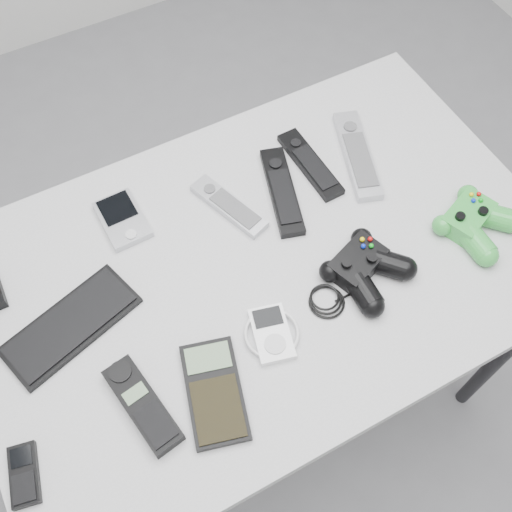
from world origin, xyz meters
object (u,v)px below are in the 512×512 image
remote_silver_b (357,154)px  remote_black_b (310,164)px  desk (263,277)px  cordless_handset (142,405)px  remote_silver_a (229,206)px  controller_green (475,220)px  mp3_player (272,333)px  controller_black (364,267)px  pda_keyboard (71,325)px  remote_black_a (282,191)px  pda (122,219)px  calculator (214,392)px  mobile_phone (24,475)px

remote_silver_b → remote_black_b: bearing=-175.9°
desk → cordless_handset: 0.36m
cordless_handset → remote_silver_a: bearing=34.3°
remote_silver_a → remote_silver_b: size_ratio=0.76×
remote_black_b → controller_green: 0.35m
mp3_player → controller_black: 0.22m
pda_keyboard → controller_green: controller_green is taller
remote_black_a → pda: bearing=-178.7°
remote_silver_b → controller_black: (-0.15, -0.24, 0.01)m
calculator → controller_black: (0.35, 0.08, 0.02)m
cordless_handset → pda_keyboard: bearing=96.9°
desk → cordless_handset: bearing=-153.7°
desk → cordless_handset: (-0.32, -0.16, 0.08)m
pda → controller_black: 0.49m
pda → mobile_phone: 0.50m
pda → cordless_handset: (-0.11, -0.37, 0.00)m
controller_green → controller_black: bearing=155.5°
remote_black_a → controller_black: bearing=-62.5°
pda_keyboard → mobile_phone: (-0.15, -0.21, 0.00)m
pda_keyboard → remote_silver_b: 0.68m
mobile_phone → calculator: bearing=7.9°
pda → calculator: pda is taller
remote_black_b → desk: bearing=-143.0°
remote_black_a → remote_black_b: 0.10m
remote_black_b → controller_black: controller_black is taller
desk → remote_black_b: size_ratio=5.79×
mobile_phone → controller_green: (0.93, 0.04, 0.02)m
remote_black_a → mobile_phone: 0.70m
cordless_handset → controller_black: controller_black is taller
remote_silver_b → mp3_player: bearing=-123.5°
desk → remote_black_b: remote_black_b is taller
pda → controller_green: bearing=-30.4°
remote_silver_b → calculator: bearing=-127.9°
remote_silver_b → controller_green: (0.10, -0.26, 0.01)m
cordless_handset → calculator: (0.12, -0.04, -0.00)m
remote_silver_b → mobile_phone: remote_silver_b is taller
remote_silver_b → pda: bearing=-170.1°
remote_black_a → controller_black: (0.04, -0.24, 0.01)m
mobile_phone → cordless_handset: size_ratio=0.56×
remote_black_b → mobile_phone: remote_black_b is taller
pda_keyboard → remote_black_b: size_ratio=1.27×
mp3_player → controller_green: controller_green is taller
pda_keyboard → remote_silver_a: (0.37, 0.10, 0.00)m
pda_keyboard → cordless_handset: (0.06, -0.20, 0.01)m
calculator → mp3_player: same height
cordless_handset → controller_black: bearing=-4.1°
remote_silver_a → controller_green: bearing=-52.9°
desk → remote_silver_a: size_ratio=6.30×
pda_keyboard → remote_black_b: bearing=-5.5°
calculator → controller_black: size_ratio=0.72×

